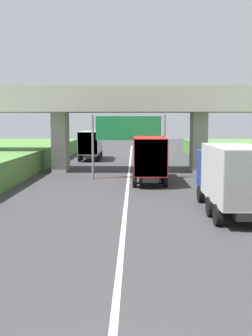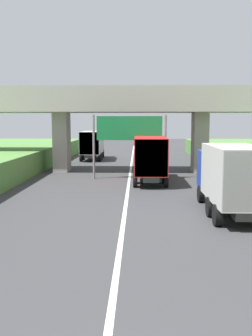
{
  "view_description": "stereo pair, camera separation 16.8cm",
  "coord_description": "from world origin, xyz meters",
  "px_view_note": "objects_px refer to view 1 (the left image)",
  "views": [
    {
      "loc": [
        0.45,
        -4.3,
        4.57
      ],
      "look_at": [
        0.0,
        17.19,
        2.0
      ],
      "focal_mm": 41.57,
      "sensor_mm": 36.0,
      "label": 1
    },
    {
      "loc": [
        0.62,
        -4.3,
        4.57
      ],
      "look_at": [
        0.0,
        17.19,
        2.0
      ],
      "focal_mm": 41.57,
      "sensor_mm": 36.0,
      "label": 2
    }
  ],
  "objects_px": {
    "truck_blue": "(231,175)",
    "car_white": "(144,148)",
    "overhead_highway_sign": "(128,132)",
    "construction_barrel_4": "(227,184)",
    "construction_barrel_3": "(243,194)",
    "truck_orange": "(91,144)",
    "truck_red": "(149,157)"
  },
  "relations": [
    {
      "from": "truck_blue",
      "to": "car_white",
      "type": "height_order",
      "value": "truck_blue"
    },
    {
      "from": "overhead_highway_sign",
      "to": "construction_barrel_4",
      "type": "bearing_deg",
      "value": -38.81
    },
    {
      "from": "construction_barrel_3",
      "to": "construction_barrel_4",
      "type": "bearing_deg",
      "value": 89.83
    },
    {
      "from": "truck_orange",
      "to": "construction_barrel_4",
      "type": "distance_m",
      "value": 24.03
    },
    {
      "from": "truck_orange",
      "to": "truck_red",
      "type": "bearing_deg",
      "value": -70.1
    },
    {
      "from": "truck_orange",
      "to": "truck_blue",
      "type": "bearing_deg",
      "value": -70.09
    },
    {
      "from": "overhead_highway_sign",
      "to": "truck_red",
      "type": "distance_m",
      "value": 2.95
    },
    {
      "from": "overhead_highway_sign",
      "to": "construction_barrel_3",
      "type": "bearing_deg",
      "value": -53.7
    },
    {
      "from": "truck_orange",
      "to": "construction_barrel_3",
      "type": "height_order",
      "value": "truck_orange"
    },
    {
      "from": "truck_orange",
      "to": "construction_barrel_3",
      "type": "bearing_deg",
      "value": -65.32
    },
    {
      "from": "truck_red",
      "to": "truck_blue",
      "type": "xyz_separation_m",
      "value": [
        3.65,
        -10.08,
        0.0
      ]
    },
    {
      "from": "car_white",
      "to": "construction_barrel_3",
      "type": "bearing_deg",
      "value": -81.87
    },
    {
      "from": "truck_blue",
      "to": "construction_barrel_4",
      "type": "relative_size",
      "value": 8.11
    },
    {
      "from": "truck_blue",
      "to": "overhead_highway_sign",
      "type": "bearing_deg",
      "value": 113.87
    },
    {
      "from": "car_white",
      "to": "truck_blue",
      "type": "bearing_deg",
      "value": -84.7
    },
    {
      "from": "car_white",
      "to": "construction_barrel_4",
      "type": "bearing_deg",
      "value": -80.85
    },
    {
      "from": "overhead_highway_sign",
      "to": "truck_orange",
      "type": "relative_size",
      "value": 0.81
    },
    {
      "from": "construction_barrel_3",
      "to": "overhead_highway_sign",
      "type": "bearing_deg",
      "value": 126.3
    },
    {
      "from": "truck_orange",
      "to": "truck_blue",
      "type": "xyz_separation_m",
      "value": [
        9.98,
        -27.56,
        0.0
      ]
    },
    {
      "from": "truck_red",
      "to": "construction_barrel_4",
      "type": "xyz_separation_m",
      "value": [
        5.07,
        -3.63,
        -1.47
      ]
    },
    {
      "from": "truck_orange",
      "to": "construction_barrel_4",
      "type": "bearing_deg",
      "value": -61.62
    },
    {
      "from": "truck_red",
      "to": "truck_blue",
      "type": "height_order",
      "value": "same"
    },
    {
      "from": "truck_orange",
      "to": "construction_barrel_4",
      "type": "height_order",
      "value": "truck_orange"
    },
    {
      "from": "truck_red",
      "to": "truck_orange",
      "type": "bearing_deg",
      "value": 109.9
    },
    {
      "from": "truck_orange",
      "to": "truck_blue",
      "type": "relative_size",
      "value": 1.0
    },
    {
      "from": "truck_orange",
      "to": "truck_blue",
      "type": "height_order",
      "value": "same"
    },
    {
      "from": "truck_orange",
      "to": "construction_barrel_3",
      "type": "distance_m",
      "value": 27.32
    },
    {
      "from": "truck_blue",
      "to": "car_white",
      "type": "relative_size",
      "value": 1.78
    },
    {
      "from": "overhead_highway_sign",
      "to": "truck_blue",
      "type": "distance_m",
      "value": 13.03
    },
    {
      "from": "construction_barrel_4",
      "to": "truck_orange",
      "type": "bearing_deg",
      "value": 118.38
    },
    {
      "from": "overhead_highway_sign",
      "to": "construction_barrel_3",
      "type": "height_order",
      "value": "overhead_highway_sign"
    },
    {
      "from": "truck_blue",
      "to": "construction_barrel_3",
      "type": "distance_m",
      "value": 3.44
    }
  ]
}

